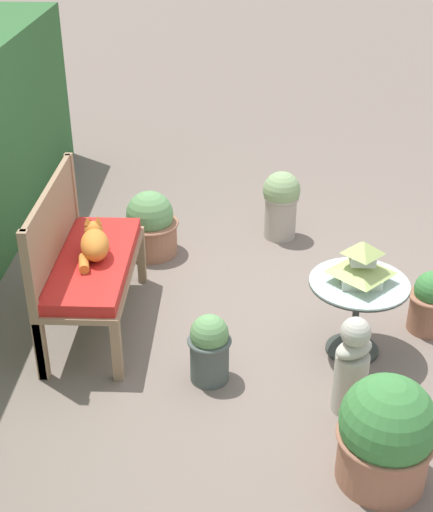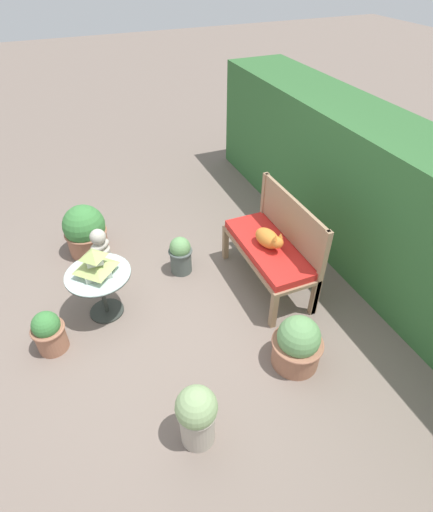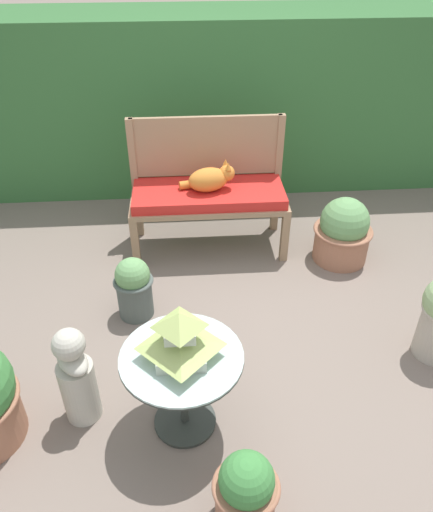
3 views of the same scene
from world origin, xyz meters
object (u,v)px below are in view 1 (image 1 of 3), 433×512
patio_table (358,297)px  potted_plant_path_edge (386,434)px  potted_plant_hedge_corner (150,225)px  cat (94,243)px  garden_bust (352,367)px  potted_plant_bench_left (209,348)px  pagoda_birdhouse (361,265)px  potted_plant_bench_right (281,202)px  potted_plant_table_far (431,302)px  garden_bench (94,268)px

patio_table → potted_plant_path_edge: (-1.12, -0.00, -0.12)m
potted_plant_hedge_corner → cat: bearing=167.3°
garden_bust → potted_plant_bench_left: bearing=129.0°
potted_plant_hedge_corner → potted_plant_path_edge: potted_plant_path_edge is taller
pagoda_birdhouse → potted_plant_hedge_corner: size_ratio=0.61×
potted_plant_bench_right → pagoda_birdhouse: bearing=-165.6°
potted_plant_bench_right → potted_plant_path_edge: 2.78m
potted_plant_hedge_corner → potted_plant_table_far: (-1.03, -2.06, -0.03)m
garden_bench → potted_plant_bench_right: 1.93m
garden_bench → potted_plant_bench_left: 1.02m
garden_bust → potted_plant_bench_right: (2.21, 0.32, 0.01)m
garden_bench → potted_plant_hedge_corner: garden_bench is taller
patio_table → potted_plant_bench_left: 1.01m
potted_plant_hedge_corner → potted_plant_path_edge: size_ratio=0.85×
cat → pagoda_birdhouse: bearing=-110.9°
cat → potted_plant_hedge_corner: size_ratio=0.81×
potted_plant_bench_left → potted_plant_table_far: potted_plant_bench_left is taller
potted_plant_bench_left → potted_plant_table_far: 1.61m
pagoda_birdhouse → potted_plant_table_far: size_ratio=0.74×
patio_table → potted_plant_table_far: (0.27, -0.56, -0.20)m
potted_plant_path_edge → potted_plant_table_far: 1.50m
pagoda_birdhouse → potted_plant_table_far: 0.76m
garden_bust → potted_plant_bench_right: bearing=63.8°
potted_plant_bench_left → potted_plant_hedge_corner: potted_plant_hedge_corner is taller
garden_bust → potted_plant_bench_right: size_ratio=1.08×
cat → potted_plant_bench_left: cat is taller
pagoda_birdhouse → potted_plant_path_edge: pagoda_birdhouse is taller
patio_table → potted_plant_bench_right: bearing=14.4°
potted_plant_bench_right → potted_plant_hedge_corner: size_ratio=1.10×
potted_plant_bench_right → potted_plant_table_far: (-1.36, -0.98, -0.10)m
potted_plant_path_edge → pagoda_birdhouse: bearing=0.2°
potted_plant_bench_right → potted_plant_table_far: 1.68m
cat → patio_table: size_ratio=0.69×
garden_bust → potted_plant_table_far: 1.08m
patio_table → potted_plant_table_far: bearing=-64.0°
potted_plant_table_far → cat: bearing=90.4°
potted_plant_hedge_corner → potted_plant_table_far: size_ratio=1.21×
pagoda_birdhouse → potted_plant_path_edge: 1.17m
potted_plant_table_far → garden_bench: bearing=90.7°
garden_bench → potted_plant_table_far: garden_bench is taller
cat → garden_bust: bearing=-129.5°
patio_table → potted_plant_hedge_corner: (1.30, 1.50, -0.17)m
garden_bench → potted_plant_path_edge: bearing=-127.8°
garden_bust → potted_plant_hedge_corner: garden_bust is taller
patio_table → pagoda_birdhouse: bearing=0.0°
garden_bench → potted_plant_table_far: 2.32m
garden_bench → garden_bust: bearing=-116.4°
patio_table → potted_plant_hedge_corner: potted_plant_hedge_corner is taller
potted_plant_hedge_corner → pagoda_birdhouse: bearing=-131.0°
garden_bench → potted_plant_path_edge: (-1.36, -1.76, -0.16)m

